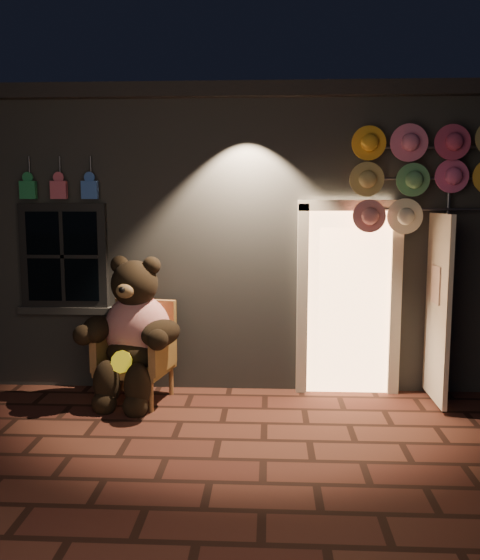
{
  "coord_description": "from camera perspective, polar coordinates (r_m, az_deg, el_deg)",
  "views": [
    {
      "loc": [
        0.46,
        -5.19,
        2.19
      ],
      "look_at": [
        0.15,
        1.0,
        1.35
      ],
      "focal_mm": 38.0,
      "sensor_mm": 36.0,
      "label": 1
    }
  ],
  "objects": [
    {
      "name": "teddy_bear",
      "position": [
        6.49,
        -10.21,
        -5.01
      ],
      "size": [
        1.16,
        1.01,
        1.63
      ],
      "rotation": [
        0.0,
        0.0,
        -0.21
      ],
      "color": "#B31313",
      "rests_on": "ground"
    },
    {
      "name": "ground",
      "position": [
        5.66,
        -2.07,
        -15.08
      ],
      "size": [
        60.0,
        60.0,
        0.0
      ],
      "primitive_type": "plane",
      "color": "#4E281E",
      "rests_on": "ground"
    },
    {
      "name": "shop_building",
      "position": [
        9.2,
        0.04,
        4.89
      ],
      "size": [
        7.3,
        5.95,
        3.51
      ],
      "color": "slate",
      "rests_on": "ground"
    },
    {
      "name": "hat_rack",
      "position": [
        6.68,
        17.2,
        9.7
      ],
      "size": [
        1.69,
        0.22,
        2.99
      ],
      "color": "#59595E",
      "rests_on": "ground"
    },
    {
      "name": "wicker_armchair",
      "position": [
        6.67,
        -9.74,
        -6.72
      ],
      "size": [
        0.86,
        0.8,
        1.08
      ],
      "rotation": [
        0.0,
        0.0,
        -0.21
      ],
      "color": "#A76A40",
      "rests_on": "ground"
    }
  ]
}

